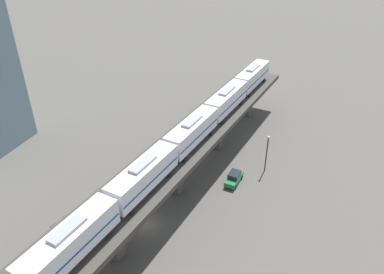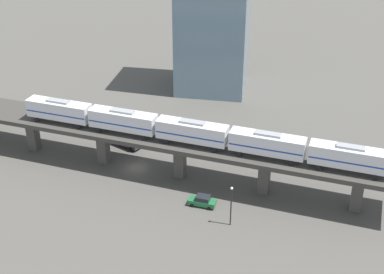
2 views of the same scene
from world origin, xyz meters
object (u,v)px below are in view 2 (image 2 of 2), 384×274
street_car_green (202,201)px  office_tower (214,14)px  delivery_truck (125,138)px  street_lamp (231,203)px  subway_train (192,131)px

street_car_green → office_tower: 52.63m
office_tower → delivery_truck: bearing=159.1°
office_tower → street_car_green: bearing=-173.4°
street_lamp → office_tower: office_tower is taller
street_car_green → office_tower: bearing=6.6°
subway_train → street_lamp: (-10.49, -7.93, -6.02)m
delivery_truck → street_lamp: street_lamp is taller
street_lamp → street_car_green: bearing=50.4°
street_lamp → office_tower: (53.64, 10.74, 13.89)m
subway_train → street_car_green: (-6.31, -2.88, -9.19)m
subway_train → delivery_truck: bearing=54.5°
subway_train → street_lamp: 14.46m
delivery_truck → office_tower: size_ratio=0.21×
delivery_truck → subway_train: bearing=-125.5°
street_car_green → street_lamp: size_ratio=0.66×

